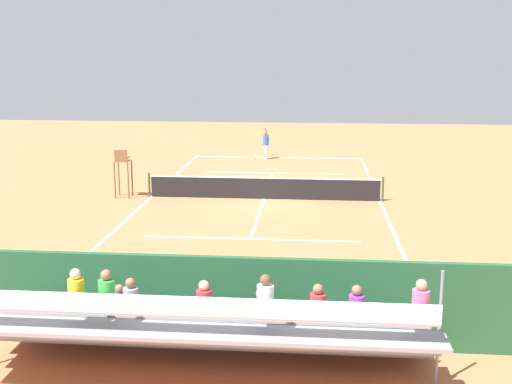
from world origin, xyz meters
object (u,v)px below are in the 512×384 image
(tennis_net, at_px, (264,188))
(tennis_ball_far, at_px, (249,169))
(courtside_bench, at_px, (373,311))
(umpire_chair, at_px, (123,168))
(tennis_ball_near, at_px, (297,170))
(equipment_bag, at_px, (299,326))
(tennis_racket, at_px, (252,160))
(tennis_player, at_px, (266,142))
(bleacher_stand, at_px, (209,328))

(tennis_net, height_order, tennis_ball_far, tennis_net)
(courtside_bench, bearing_deg, tennis_net, -75.27)
(umpire_chair, bearing_deg, tennis_ball_near, -136.08)
(courtside_bench, relative_size, tennis_ball_near, 27.27)
(equipment_bag, height_order, tennis_ball_far, equipment_bag)
(umpire_chair, xyz_separation_m, tennis_ball_far, (-4.88, -7.01, -1.28))
(courtside_bench, relative_size, tennis_racket, 3.09)
(tennis_net, height_order, tennis_player, tennis_player)
(bleacher_stand, relative_size, umpire_chair, 4.23)
(umpire_chair, relative_size, tennis_racket, 3.68)
(equipment_bag, distance_m, tennis_player, 23.91)
(tennis_racket, distance_m, tennis_ball_far, 3.24)
(bleacher_stand, relative_size, tennis_player, 4.70)
(bleacher_stand, relative_size, tennis_ball_near, 137.27)
(equipment_bag, bearing_deg, bleacher_stand, 48.73)
(bleacher_stand, relative_size, tennis_ball_far, 137.27)
(umpire_chair, bearing_deg, tennis_player, -117.51)
(courtside_bench, distance_m, tennis_player, 24.00)
(courtside_bench, xyz_separation_m, tennis_racket, (4.97, -23.30, -0.54))
(tennis_net, xyz_separation_m, tennis_player, (0.69, -10.36, 0.51))
(courtside_bench, bearing_deg, bleacher_stand, 31.81)
(tennis_net, distance_m, tennis_player, 10.40)
(tennis_player, bearing_deg, tennis_racket, 22.66)
(tennis_net, xyz_separation_m, courtside_bench, (-3.49, 13.27, 0.06))
(tennis_player, bearing_deg, equipment_bag, 96.03)
(tennis_ball_near, bearing_deg, tennis_net, 79.64)
(umpire_chair, height_order, courtside_bench, umpire_chair)
(tennis_ball_far, bearing_deg, bleacher_stand, 93.58)
(tennis_player, height_order, tennis_ball_near, tennis_player)
(tennis_net, xyz_separation_m, umpire_chair, (6.20, 0.22, 0.81))
(tennis_net, distance_m, bleacher_stand, 15.40)
(tennis_player, xyz_separation_m, tennis_ball_far, (0.63, 3.57, -0.98))
(tennis_net, bearing_deg, tennis_ball_near, -100.36)
(equipment_bag, bearing_deg, tennis_net, -82.27)
(equipment_bag, bearing_deg, tennis_racket, -81.97)
(tennis_racket, height_order, tennis_ball_near, tennis_ball_near)
(tennis_net, xyz_separation_m, equipment_bag, (-1.82, 13.40, -0.32))
(tennis_net, bearing_deg, umpire_chair, 2.02)
(bleacher_stand, bearing_deg, tennis_net, -89.74)
(tennis_player, xyz_separation_m, tennis_racket, (0.80, 0.33, -1.00))
(tennis_net, distance_m, tennis_ball_far, 6.93)
(tennis_ball_near, height_order, tennis_ball_far, same)
(tennis_player, xyz_separation_m, tennis_ball_near, (-1.97, 3.38, -0.98))
(bleacher_stand, bearing_deg, umpire_chair, -67.55)
(umpire_chair, relative_size, equipment_bag, 2.38)
(bleacher_stand, distance_m, tennis_racket, 25.49)
(courtside_bench, bearing_deg, tennis_racket, -77.95)
(tennis_net, height_order, tennis_ball_near, tennis_net)
(umpire_chair, bearing_deg, tennis_racket, -114.70)
(tennis_ball_near, bearing_deg, equipment_bag, 91.52)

